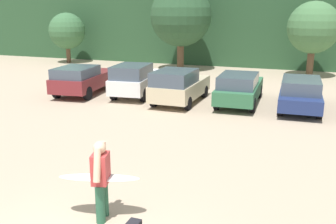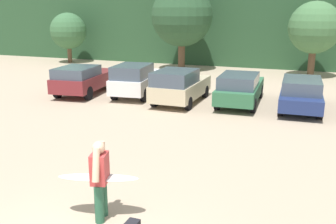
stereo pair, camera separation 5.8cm
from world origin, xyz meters
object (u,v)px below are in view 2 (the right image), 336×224
object	(u,v)px
parked_car_white	(137,79)
parked_car_navy	(301,93)
parked_car_maroon	(84,79)
person_adult	(100,176)
parked_car_forest_green	(240,88)
surfboard_white	(98,177)
parked_car_champagne	(179,86)

from	to	relation	value
parked_car_white	parked_car_navy	world-z (taller)	parked_car_white
parked_car_maroon	person_adult	world-z (taller)	person_adult
parked_car_maroon	parked_car_navy	size ratio (longest dim) A/B	0.98
parked_car_maroon	person_adult	bearing A→B (deg)	-152.13
parked_car_forest_green	parked_car_navy	distance (m)	2.79
parked_car_maroon	person_adult	distance (m)	13.35
surfboard_white	parked_car_forest_green	bearing A→B (deg)	-111.18
parked_car_maroon	surfboard_white	world-z (taller)	parked_car_maroon
parked_car_navy	parked_car_maroon	bearing A→B (deg)	90.90
parked_car_champagne	person_adult	size ratio (longest dim) A/B	2.36
parked_car_maroon	parked_car_champagne	world-z (taller)	parked_car_champagne
parked_car_forest_green	person_adult	size ratio (longest dim) A/B	2.69
person_adult	parked_car_navy	bearing A→B (deg)	-122.49
parked_car_maroon	parked_car_navy	xyz separation A→B (m)	(11.12, 0.68, -0.07)
parked_car_forest_green	person_adult	distance (m)	11.69
person_adult	surfboard_white	bearing A→B (deg)	-56.24
parked_car_white	person_adult	distance (m)	12.54
parked_car_navy	person_adult	size ratio (longest dim) A/B	2.70
parked_car_forest_green	parked_car_champagne	bearing A→B (deg)	102.96
parked_car_maroon	parked_car_forest_green	bearing A→B (deg)	-92.06
parked_car_forest_green	parked_car_navy	size ratio (longest dim) A/B	1.00
parked_car_white	surfboard_white	bearing A→B (deg)	-164.73
parked_car_maroon	parked_car_white	size ratio (longest dim) A/B	1.01
parked_car_navy	surfboard_white	distance (m)	12.20
parked_car_forest_green	parked_car_navy	world-z (taller)	parked_car_forest_green
parked_car_maroon	parked_car_forest_green	world-z (taller)	parked_car_maroon
parked_car_champagne	surfboard_white	xyz separation A→B (m)	(1.91, -10.81, 0.06)
parked_car_champagne	parked_car_white	bearing A→B (deg)	74.05
parked_car_champagne	parked_car_forest_green	bearing A→B (deg)	-74.39
surfboard_white	parked_car_navy	bearing A→B (deg)	-124.36
parked_car_maroon	parked_car_white	distance (m)	2.95
parked_car_white	person_adult	xyz separation A→B (m)	(4.64, -11.65, 0.12)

